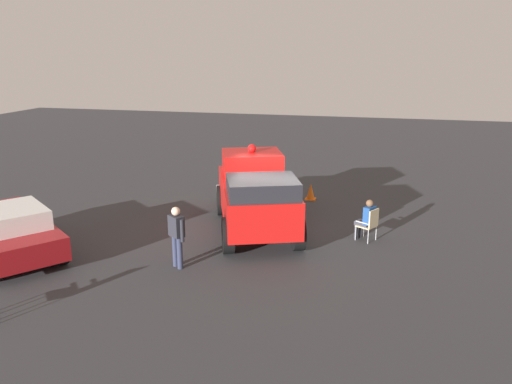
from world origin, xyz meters
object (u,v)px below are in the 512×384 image
vintage_fire_truck (255,192)px  classic_hot_rod (11,230)px  lawn_chair_near_truck (370,223)px  spectator_seated (366,218)px  traffic_cone (311,192)px  spectator_standing (177,233)px

vintage_fire_truck → classic_hot_rod: bearing=-148.0°
vintage_fire_truck → lawn_chair_near_truck: (3.63, -0.32, -0.61)m
classic_hot_rod → spectator_seated: 10.21m
classic_hot_rod → traffic_cone: (7.36, 7.45, -0.44)m
lawn_chair_near_truck → traffic_cone: lawn_chair_near_truck is taller
traffic_cone → spectator_seated: bearing=-60.5°
spectator_standing → classic_hot_rod: bearing=-176.5°
vintage_fire_truck → spectator_standing: size_ratio=3.78×
lawn_chair_near_truck → spectator_seated: bearing=148.4°
vintage_fire_truck → spectator_seated: 3.56m
vintage_fire_truck → spectator_standing: (-1.25, -3.49, -0.23)m
classic_hot_rod → spectator_standing: bearing=3.5°
spectator_standing → traffic_cone: bearing=70.4°
classic_hot_rod → spectator_standing: (4.82, 0.30, 0.22)m
vintage_fire_truck → lawn_chair_near_truck: size_ratio=6.21×
classic_hot_rod → spectator_seated: size_ratio=3.55×
spectator_seated → spectator_standing: spectator_standing is taller
lawn_chair_near_truck → classic_hot_rod: bearing=-160.3°
classic_hot_rod → spectator_standing: size_ratio=2.74×
lawn_chair_near_truck → spectator_standing: size_ratio=0.61×
classic_hot_rod → traffic_cone: size_ratio=7.22×
classic_hot_rod → traffic_cone: classic_hot_rod is taller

